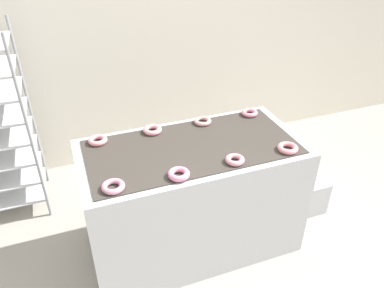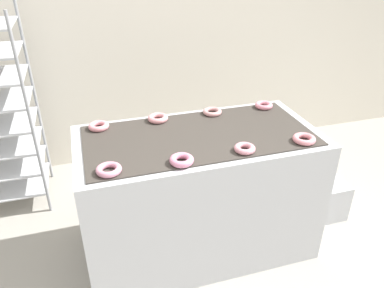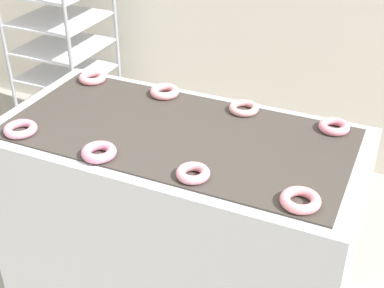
% 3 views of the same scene
% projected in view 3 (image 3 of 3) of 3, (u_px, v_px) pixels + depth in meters
% --- Properties ---
extents(fryer_machine, '(1.56, 0.78, 0.91)m').
position_uv_depth(fryer_machine, '(179.00, 217.00, 2.47)').
color(fryer_machine, '#B7BABF').
rests_on(fryer_machine, ground_plane).
extents(baking_rack_cart, '(0.53, 0.55, 1.61)m').
position_uv_depth(baking_rack_cart, '(62.00, 33.00, 3.51)').
color(baking_rack_cart, gray).
rests_on(baking_rack_cart, ground_plane).
extents(donut_near_left, '(0.14, 0.14, 0.03)m').
position_uv_depth(donut_near_left, '(20.00, 129.00, 2.21)').
color(donut_near_left, '#CE859B').
rests_on(donut_near_left, fryer_machine).
extents(donut_near_midleft, '(0.14, 0.14, 0.04)m').
position_uv_depth(donut_near_midleft, '(99.00, 152.00, 2.06)').
color(donut_near_midleft, pink).
rests_on(donut_near_midleft, fryer_machine).
extents(donut_near_midright, '(0.13, 0.13, 0.04)m').
position_uv_depth(donut_near_midright, '(193.00, 173.00, 1.94)').
color(donut_near_midright, pink).
rests_on(donut_near_midright, fryer_machine).
extents(donut_near_right, '(0.14, 0.14, 0.04)m').
position_uv_depth(donut_near_right, '(300.00, 200.00, 1.80)').
color(donut_near_right, pink).
rests_on(donut_near_right, fryer_machine).
extents(donut_far_left, '(0.13, 0.13, 0.04)m').
position_uv_depth(donut_far_left, '(92.00, 78.00, 2.64)').
color(donut_far_left, pink).
rests_on(donut_far_left, fryer_machine).
extents(donut_far_midleft, '(0.14, 0.14, 0.04)m').
position_uv_depth(donut_far_midleft, '(165.00, 92.00, 2.51)').
color(donut_far_midleft, pink).
rests_on(donut_far_midleft, fryer_machine).
extents(donut_far_midright, '(0.13, 0.13, 0.03)m').
position_uv_depth(donut_far_midright, '(244.00, 108.00, 2.37)').
color(donut_far_midright, '#D19392').
rests_on(donut_far_midright, fryer_machine).
extents(donut_far_right, '(0.13, 0.13, 0.04)m').
position_uv_depth(donut_far_right, '(334.00, 127.00, 2.23)').
color(donut_far_right, pink).
rests_on(donut_far_right, fryer_machine).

